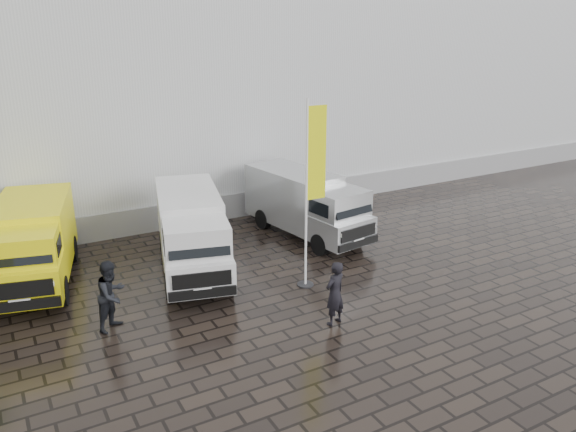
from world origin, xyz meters
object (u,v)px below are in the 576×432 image
Objects in this scene: flagpole at (312,183)px; person_tent at (112,295)px; person_front at (335,293)px; van_white at (192,235)px; van_silver at (306,206)px; wheelie_bin at (334,192)px; van_yellow at (32,246)px.

flagpole reaches higher than person_tent.
person_front is 0.94× the size of person_tent.
person_tent is at bearing -126.87° from van_white.
van_silver reaches higher than wheelie_bin.
person_front is (-0.71, -2.35, -2.29)m from flagpole.
van_yellow is at bearing 150.74° from flagpole.
van_yellow is 12.59m from wheelie_bin.
van_yellow reaches higher than person_front.
person_front is at bearing -122.82° from van_silver.
van_yellow is 0.97× the size of van_silver.
van_white reaches higher than van_silver.
person_front is at bearing -65.90° from person_tent.
van_silver is at bearing -130.17° from person_front.
flagpole reaches higher than van_silver.
van_white is (4.48, -1.39, 0.01)m from van_yellow.
flagpole reaches higher than wheelie_bin.
person_tent is at bearing -144.54° from wheelie_bin.
van_yellow is 9.16m from person_front.
van_yellow is at bearing 72.01° from person_tent.
van_white is 5.28× the size of wheelie_bin.
flagpole is 5.23× the size of wheelie_bin.
wheelie_bin is at bearing 51.48° from flagpole.
van_silver is 3.11× the size of person_front.
van_yellow is 9.26m from van_silver.
flagpole reaches higher than van_white.
flagpole is 6.22m from person_tent.
van_white reaches higher than van_yellow.
wheelie_bin is at bearing -139.30° from person_front.
van_white reaches higher than wheelie_bin.
flagpole reaches higher than person_front.
van_white is at bearing -148.58° from wheelie_bin.
flagpole reaches higher than van_yellow.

